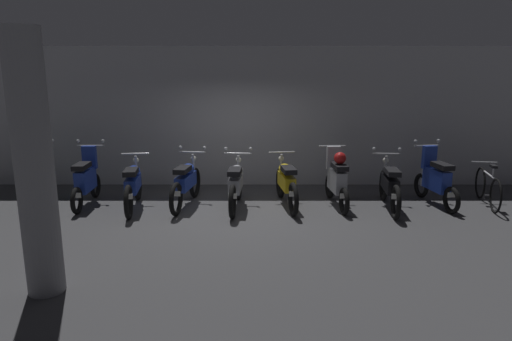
{
  "coord_description": "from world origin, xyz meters",
  "views": [
    {
      "loc": [
        0.4,
        -8.58,
        2.78
      ],
      "look_at": [
        0.43,
        0.44,
        0.75
      ],
      "focal_mm": 32.45,
      "sensor_mm": 36.0,
      "label": 1
    }
  ],
  "objects_px": {
    "motorbike_slot_6": "(336,179)",
    "bicycle": "(486,188)",
    "motorbike_slot_5": "(285,182)",
    "motorbike_slot_3": "(185,182)",
    "motorbike_slot_8": "(434,179)",
    "motorbike_slot_1": "(85,180)",
    "support_pillar": "(33,166)",
    "motorbike_slot_0": "(34,178)",
    "motorbike_slot_2": "(132,185)",
    "motorbike_slot_4": "(235,184)",
    "motorbike_slot_7": "(388,184)"
  },
  "relations": [
    {
      "from": "motorbike_slot_4",
      "to": "motorbike_slot_7",
      "type": "height_order",
      "value": "same"
    },
    {
      "from": "motorbike_slot_5",
      "to": "motorbike_slot_8",
      "type": "relative_size",
      "value": 1.16
    },
    {
      "from": "support_pillar",
      "to": "motorbike_slot_2",
      "type": "bearing_deg",
      "value": 86.65
    },
    {
      "from": "motorbike_slot_2",
      "to": "bicycle",
      "type": "distance_m",
      "value": 7.18
    },
    {
      "from": "motorbike_slot_4",
      "to": "motorbike_slot_7",
      "type": "bearing_deg",
      "value": -0.67
    },
    {
      "from": "bicycle",
      "to": "support_pillar",
      "type": "bearing_deg",
      "value": -153.23
    },
    {
      "from": "motorbike_slot_0",
      "to": "motorbike_slot_6",
      "type": "bearing_deg",
      "value": -0.44
    },
    {
      "from": "motorbike_slot_5",
      "to": "motorbike_slot_8",
      "type": "bearing_deg",
      "value": 1.68
    },
    {
      "from": "motorbike_slot_6",
      "to": "motorbike_slot_7",
      "type": "distance_m",
      "value": 1.04
    },
    {
      "from": "motorbike_slot_2",
      "to": "motorbike_slot_3",
      "type": "relative_size",
      "value": 1.0
    },
    {
      "from": "motorbike_slot_0",
      "to": "support_pillar",
      "type": "height_order",
      "value": "support_pillar"
    },
    {
      "from": "motorbike_slot_4",
      "to": "support_pillar",
      "type": "relative_size",
      "value": 0.6
    },
    {
      "from": "motorbike_slot_2",
      "to": "bicycle",
      "type": "xyz_separation_m",
      "value": [
        7.18,
        0.21,
        -0.13
      ]
    },
    {
      "from": "motorbike_slot_1",
      "to": "motorbike_slot_4",
      "type": "height_order",
      "value": "motorbike_slot_1"
    },
    {
      "from": "motorbike_slot_5",
      "to": "motorbike_slot_6",
      "type": "height_order",
      "value": "motorbike_slot_6"
    },
    {
      "from": "motorbike_slot_7",
      "to": "motorbike_slot_1",
      "type": "bearing_deg",
      "value": 177.73
    },
    {
      "from": "motorbike_slot_3",
      "to": "bicycle",
      "type": "height_order",
      "value": "motorbike_slot_3"
    },
    {
      "from": "motorbike_slot_0",
      "to": "motorbike_slot_2",
      "type": "relative_size",
      "value": 0.86
    },
    {
      "from": "motorbike_slot_3",
      "to": "motorbike_slot_5",
      "type": "xyz_separation_m",
      "value": [
        2.03,
        -0.02,
        -0.0
      ]
    },
    {
      "from": "motorbike_slot_4",
      "to": "bicycle",
      "type": "distance_m",
      "value": 5.14
    },
    {
      "from": "motorbike_slot_5",
      "to": "motorbike_slot_3",
      "type": "bearing_deg",
      "value": 179.47
    },
    {
      "from": "bicycle",
      "to": "motorbike_slot_1",
      "type": "bearing_deg",
      "value": 179.8
    },
    {
      "from": "motorbike_slot_2",
      "to": "motorbike_slot_8",
      "type": "relative_size",
      "value": 1.17
    },
    {
      "from": "motorbike_slot_8",
      "to": "bicycle",
      "type": "distance_m",
      "value": 1.07
    },
    {
      "from": "motorbike_slot_8",
      "to": "bicycle",
      "type": "xyz_separation_m",
      "value": [
        1.06,
        -0.05,
        -0.17
      ]
    },
    {
      "from": "motorbike_slot_3",
      "to": "motorbike_slot_6",
      "type": "relative_size",
      "value": 1.15
    },
    {
      "from": "motorbike_slot_0",
      "to": "support_pillar",
      "type": "distance_m",
      "value": 4.3
    },
    {
      "from": "motorbike_slot_2",
      "to": "motorbike_slot_6",
      "type": "xyz_separation_m",
      "value": [
        4.08,
        0.18,
        0.08
      ]
    },
    {
      "from": "support_pillar",
      "to": "motorbike_slot_0",
      "type": "bearing_deg",
      "value": 116.13
    },
    {
      "from": "motorbike_slot_4",
      "to": "motorbike_slot_7",
      "type": "relative_size",
      "value": 1.0
    },
    {
      "from": "motorbike_slot_0",
      "to": "motorbike_slot_4",
      "type": "distance_m",
      "value": 4.09
    },
    {
      "from": "motorbike_slot_3",
      "to": "motorbike_slot_0",
      "type": "bearing_deg",
      "value": 179.35
    },
    {
      "from": "motorbike_slot_7",
      "to": "motorbike_slot_8",
      "type": "bearing_deg",
      "value": 14.8
    },
    {
      "from": "motorbike_slot_3",
      "to": "motorbike_slot_5",
      "type": "bearing_deg",
      "value": -0.53
    },
    {
      "from": "motorbike_slot_4",
      "to": "motorbike_slot_6",
      "type": "xyz_separation_m",
      "value": [
        2.04,
        0.15,
        0.07
      ]
    },
    {
      "from": "motorbike_slot_1",
      "to": "motorbike_slot_7",
      "type": "bearing_deg",
      "value": -2.27
    },
    {
      "from": "motorbike_slot_1",
      "to": "support_pillar",
      "type": "relative_size",
      "value": 0.52
    },
    {
      "from": "motorbike_slot_5",
      "to": "motorbike_slot_7",
      "type": "bearing_deg",
      "value": -4.96
    },
    {
      "from": "motorbike_slot_0",
      "to": "motorbike_slot_7",
      "type": "height_order",
      "value": "motorbike_slot_0"
    },
    {
      "from": "motorbike_slot_6",
      "to": "bicycle",
      "type": "xyz_separation_m",
      "value": [
        3.1,
        0.03,
        -0.2
      ]
    },
    {
      "from": "motorbike_slot_6",
      "to": "motorbike_slot_8",
      "type": "relative_size",
      "value": 1.01
    },
    {
      "from": "motorbike_slot_5",
      "to": "motorbike_slot_7",
      "type": "xyz_separation_m",
      "value": [
        2.05,
        -0.18,
        0.0
      ]
    },
    {
      "from": "motorbike_slot_3",
      "to": "motorbike_slot_6",
      "type": "distance_m",
      "value": 3.06
    },
    {
      "from": "motorbike_slot_4",
      "to": "motorbike_slot_2",
      "type": "bearing_deg",
      "value": -179.07
    },
    {
      "from": "motorbike_slot_2",
      "to": "motorbike_slot_4",
      "type": "bearing_deg",
      "value": 0.93
    },
    {
      "from": "motorbike_slot_0",
      "to": "motorbike_slot_3",
      "type": "relative_size",
      "value": 0.86
    },
    {
      "from": "motorbike_slot_4",
      "to": "bicycle",
      "type": "relative_size",
      "value": 1.14
    },
    {
      "from": "support_pillar",
      "to": "motorbike_slot_6",
      "type": "bearing_deg",
      "value": 40.75
    },
    {
      "from": "motorbike_slot_7",
      "to": "motorbike_slot_5",
      "type": "bearing_deg",
      "value": 175.04
    },
    {
      "from": "motorbike_slot_1",
      "to": "motorbike_slot_6",
      "type": "relative_size",
      "value": 1.0
    }
  ]
}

